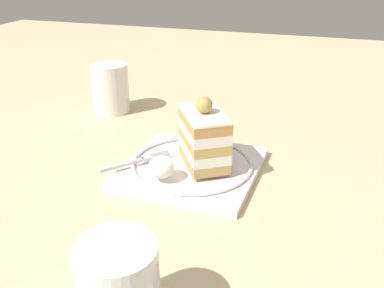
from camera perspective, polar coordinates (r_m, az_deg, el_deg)
ground_plane at (r=0.65m, az=-3.09°, el=-4.51°), size 2.40×2.40×0.00m
dessert_plate at (r=0.66m, az=0.00°, el=-3.06°), size 0.21×0.21×0.02m
cake_slice at (r=0.64m, az=1.65°, el=0.90°), size 0.11×0.10×0.11m
whipped_cream_dollop at (r=0.61m, az=-4.43°, el=-3.10°), size 0.04×0.04×0.03m
fork at (r=0.66m, az=-7.40°, el=-2.28°), size 0.09×0.08×0.00m
drink_glass_near at (r=0.91m, az=-11.03°, el=7.23°), size 0.08×0.08×0.10m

